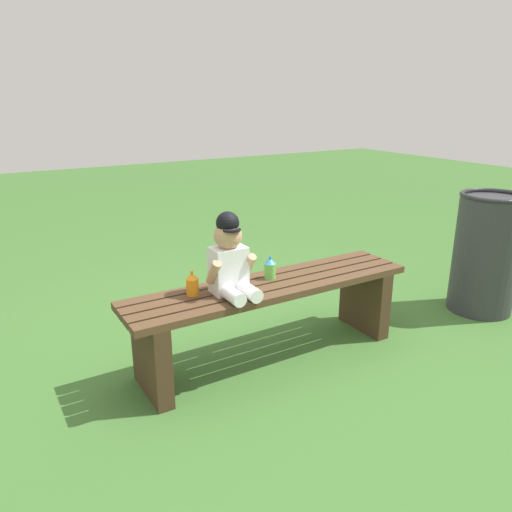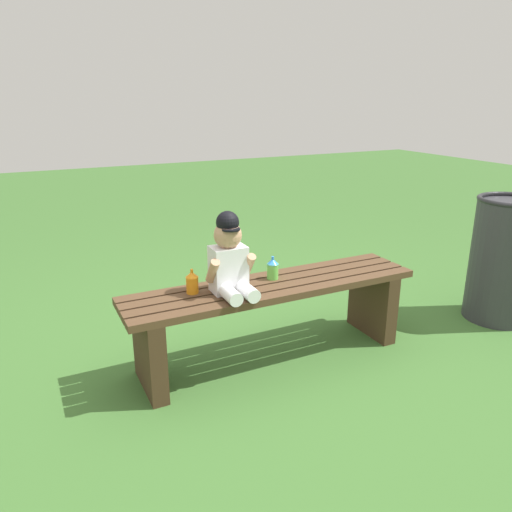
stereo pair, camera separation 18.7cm
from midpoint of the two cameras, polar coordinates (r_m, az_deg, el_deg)
ground_plane at (r=2.73m, az=-0.29°, el=-11.62°), size 16.00×16.00×0.00m
park_bench at (r=2.60m, az=-0.30°, el=-6.01°), size 1.57×0.35×0.43m
child_figure at (r=2.36m, az=-5.31°, el=-0.34°), size 0.23×0.27×0.40m
sippy_cup_left at (r=2.40m, az=-9.64°, el=-3.23°), size 0.06×0.06×0.12m
sippy_cup_right at (r=2.58m, az=-0.44°, el=-1.42°), size 0.06×0.06×0.12m
trash_bin at (r=3.43m, az=23.78°, el=0.30°), size 0.41×0.41×0.78m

